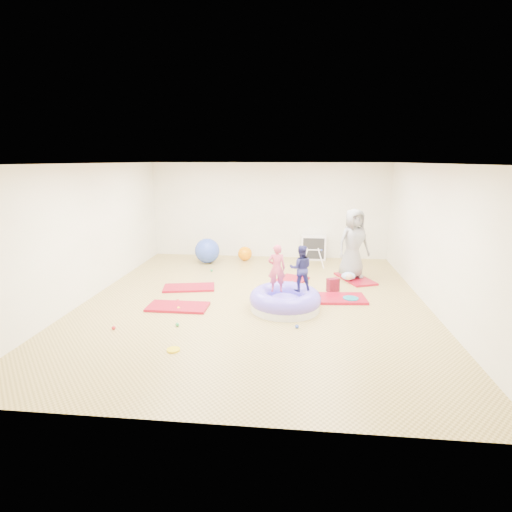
# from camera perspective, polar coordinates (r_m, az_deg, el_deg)

# --- Properties ---
(room) EXTENTS (7.01, 8.01, 2.81)m
(room) POSITION_cam_1_polar(r_m,az_deg,el_deg) (7.99, -0.22, 2.99)
(room) COLOR tan
(room) RESTS_ON ground
(gym_mat_front_left) EXTENTS (1.20, 0.60, 0.05)m
(gym_mat_front_left) POSITION_cam_1_polar(r_m,az_deg,el_deg) (8.15, -11.11, -7.12)
(gym_mat_front_left) COLOR maroon
(gym_mat_front_left) RESTS_ON ground
(gym_mat_mid_left) EXTENTS (1.24, 0.79, 0.05)m
(gym_mat_mid_left) POSITION_cam_1_polar(r_m,az_deg,el_deg) (9.28, -9.54, -4.47)
(gym_mat_mid_left) COLOR maroon
(gym_mat_mid_left) RESTS_ON ground
(gym_mat_center_back) EXTENTS (1.10, 1.41, 0.05)m
(gym_mat_center_back) POSITION_cam_1_polar(r_m,az_deg,el_deg) (9.54, 4.46, -3.80)
(gym_mat_center_back) COLOR maroon
(gym_mat_center_back) RESTS_ON ground
(gym_mat_right) EXTENTS (1.39, 0.78, 0.06)m
(gym_mat_right) POSITION_cam_1_polar(r_m,az_deg,el_deg) (8.61, 11.00, -5.96)
(gym_mat_right) COLOR maroon
(gym_mat_right) RESTS_ON ground
(gym_mat_rear_right) EXTENTS (0.97, 1.29, 0.05)m
(gym_mat_rear_right) POSITION_cam_1_polar(r_m,az_deg,el_deg) (10.12, 13.98, -3.17)
(gym_mat_rear_right) COLOR maroon
(gym_mat_rear_right) RESTS_ON ground
(inflatable_cushion) EXTENTS (1.41, 1.41, 0.44)m
(inflatable_cushion) POSITION_cam_1_polar(r_m,az_deg,el_deg) (7.91, 4.18, -6.38)
(inflatable_cushion) COLOR white
(inflatable_cushion) RESTS_ON ground
(child_pink) EXTENTS (0.36, 0.26, 0.94)m
(child_pink) POSITION_cam_1_polar(r_m,az_deg,el_deg) (7.72, 2.98, -1.40)
(child_pink) COLOR #CC435D
(child_pink) RESTS_ON inflatable_cushion
(child_navy) EXTENTS (0.46, 0.37, 0.91)m
(child_navy) POSITION_cam_1_polar(r_m,az_deg,el_deg) (7.80, 6.42, -1.40)
(child_navy) COLOR navy
(child_navy) RESTS_ON inflatable_cushion
(adult_caregiver) EXTENTS (0.97, 0.83, 1.69)m
(adult_caregiver) POSITION_cam_1_polar(r_m,az_deg,el_deg) (9.97, 13.74, 1.74)
(adult_caregiver) COLOR gray
(adult_caregiver) RESTS_ON gym_mat_rear_right
(infant) EXTENTS (0.33, 0.34, 0.20)m
(infant) POSITION_cam_1_polar(r_m,az_deg,el_deg) (9.85, 13.09, -2.83)
(infant) COLOR #AAC9FD
(infant) RESTS_ON gym_mat_rear_right
(ball_pit_balls) EXTENTS (4.07, 3.88, 0.07)m
(ball_pit_balls) POSITION_cam_1_polar(r_m,az_deg,el_deg) (8.36, -4.12, -6.28)
(ball_pit_balls) COLOR blue
(ball_pit_balls) RESTS_ON ground
(exercise_ball_blue) EXTENTS (0.70, 0.70, 0.70)m
(exercise_ball_blue) POSITION_cam_1_polar(r_m,az_deg,el_deg) (11.44, -6.98, 0.75)
(exercise_ball_blue) COLOR blue
(exercise_ball_blue) RESTS_ON ground
(exercise_ball_orange) EXTENTS (0.41, 0.41, 0.41)m
(exercise_ball_orange) POSITION_cam_1_polar(r_m,az_deg,el_deg) (11.66, -1.60, 0.35)
(exercise_ball_orange) COLOR #FF8700
(exercise_ball_orange) RESTS_ON ground
(infant_play_gym) EXTENTS (0.62, 0.59, 0.48)m
(infant_play_gym) POSITION_cam_1_polar(r_m,az_deg,el_deg) (11.09, 8.10, 0.14)
(infant_play_gym) COLOR white
(infant_play_gym) RESTS_ON ground
(cube_shelf) EXTENTS (0.72, 0.35, 0.72)m
(cube_shelf) POSITION_cam_1_polar(r_m,az_deg,el_deg) (11.88, 8.20, 1.22)
(cube_shelf) COLOR white
(cube_shelf) RESTS_ON ground
(balance_disc) EXTENTS (0.32, 0.32, 0.07)m
(balance_disc) POSITION_cam_1_polar(r_m,az_deg,el_deg) (8.60, 13.37, -6.05)
(balance_disc) COLOR #0B788D
(balance_disc) RESTS_ON ground
(backpack) EXTENTS (0.30, 0.26, 0.30)m
(backpack) POSITION_cam_1_polar(r_m,az_deg,el_deg) (9.10, 10.94, -4.08)
(backpack) COLOR #B91231
(backpack) RESTS_ON ground
(yellow_toy) EXTENTS (0.20, 0.20, 0.03)m
(yellow_toy) POSITION_cam_1_polar(r_m,az_deg,el_deg) (6.45, -11.73, -12.99)
(yellow_toy) COLOR yellow
(yellow_toy) RESTS_ON ground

